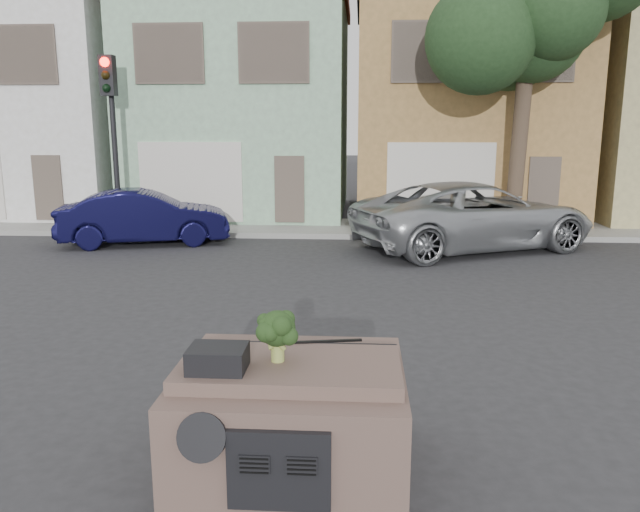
# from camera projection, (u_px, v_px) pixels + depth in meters

# --- Properties ---
(ground_plane) EXTENTS (120.00, 120.00, 0.00)m
(ground_plane) POSITION_uv_depth(u_px,v_px,m) (316.00, 354.00, 8.70)
(ground_plane) COLOR #303033
(ground_plane) RESTS_ON ground
(sidewalk) EXTENTS (40.00, 3.00, 0.15)m
(sidewalk) POSITION_uv_depth(u_px,v_px,m) (340.00, 228.00, 18.94)
(sidewalk) COLOR gray
(sidewalk) RESTS_ON ground
(townhouse_white) EXTENTS (7.20, 8.20, 7.55)m
(townhouse_white) POSITION_uv_depth(u_px,v_px,m) (44.00, 108.00, 22.78)
(townhouse_white) COLOR white
(townhouse_white) RESTS_ON ground
(townhouse_mint) EXTENTS (7.20, 8.20, 7.55)m
(townhouse_mint) POSITION_uv_depth(u_px,v_px,m) (247.00, 107.00, 22.31)
(townhouse_mint) COLOR #93BE9A
(townhouse_mint) RESTS_ON ground
(townhouse_tan) EXTENTS (7.20, 8.20, 7.55)m
(townhouse_tan) POSITION_uv_depth(u_px,v_px,m) (459.00, 107.00, 21.83)
(townhouse_tan) COLOR #A47B44
(townhouse_tan) RESTS_ON ground
(navy_sedan) EXTENTS (4.68, 2.66, 1.46)m
(navy_sedan) POSITION_uv_depth(u_px,v_px,m) (146.00, 244.00, 16.81)
(navy_sedan) COLOR black
(navy_sedan) RESTS_ON ground
(silver_pickup) EXTENTS (6.88, 5.22, 1.74)m
(silver_pickup) POSITION_uv_depth(u_px,v_px,m) (473.00, 249.00, 16.12)
(silver_pickup) COLOR #A6A9AD
(silver_pickup) RESTS_ON ground
(traffic_signal) EXTENTS (0.40, 0.40, 5.10)m
(traffic_signal) POSITION_uv_depth(u_px,v_px,m) (113.00, 146.00, 17.86)
(traffic_signal) COLOR black
(traffic_signal) RESTS_ON ground
(tree_near) EXTENTS (4.40, 4.00, 8.50)m
(tree_near) POSITION_uv_depth(u_px,v_px,m) (523.00, 84.00, 17.08)
(tree_near) COLOR #203B1D
(tree_near) RESTS_ON ground
(car_dashboard) EXTENTS (2.00, 1.80, 1.12)m
(car_dashboard) POSITION_uv_depth(u_px,v_px,m) (292.00, 414.00, 5.65)
(car_dashboard) COLOR brown
(car_dashboard) RESTS_ON ground
(instrument_hump) EXTENTS (0.48, 0.38, 0.20)m
(instrument_hump) POSITION_uv_depth(u_px,v_px,m) (218.00, 358.00, 5.21)
(instrument_hump) COLOR black
(instrument_hump) RESTS_ON car_dashboard
(wiper_arm) EXTENTS (0.69, 0.15, 0.02)m
(wiper_arm) POSITION_uv_depth(u_px,v_px,m) (325.00, 341.00, 5.89)
(wiper_arm) COLOR black
(wiper_arm) RESTS_ON car_dashboard
(broccoli) EXTENTS (0.43, 0.43, 0.46)m
(broccoli) POSITION_uv_depth(u_px,v_px,m) (277.00, 336.00, 5.38)
(broccoli) COLOR #1C3113
(broccoli) RESTS_ON car_dashboard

